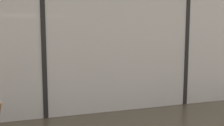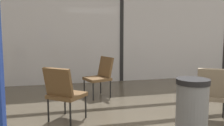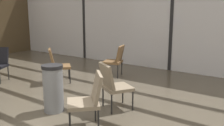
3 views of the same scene
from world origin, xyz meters
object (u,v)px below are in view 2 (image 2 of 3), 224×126
Objects in this scene: parked_airplane at (63,21)px; lounge_chair_1 at (101,74)px; trash_bin at (192,115)px; lounge_chair_6 at (64,91)px; lounge_chair_2 at (213,92)px.

parked_airplane is 6.33m from lounge_chair_1.
parked_airplane is at bearing 96.54° from trash_bin.
lounge_chair_1 is 2.75m from trash_bin.
lounge_chair_6 reaches higher than trash_bin.
lounge_chair_2 is at bearing -77.28° from parked_airplane.
trash_bin is at bearing 176.53° from lounge_chair_6.
parked_airplane is at bearing -52.31° from lounge_chair_6.
lounge_chair_6 is 1.92m from trash_bin.
lounge_chair_2 is (1.34, -1.99, 0.00)m from lounge_chair_1.
lounge_chair_1 is at bearing -25.26° from lounge_chair_2.
lounge_chair_1 and lounge_chair_2 have the same top height.
parked_airplane is 14.91× the size of lounge_chair_1.
lounge_chair_6 is at bearing 136.03° from trash_bin.
lounge_chair_6 is 1.01× the size of trash_bin.
trash_bin is (0.52, -2.70, -0.06)m from lounge_chair_1.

